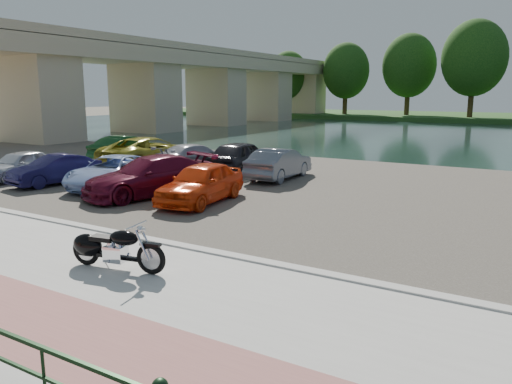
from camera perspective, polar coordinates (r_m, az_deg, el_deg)
ground at (r=10.62m, az=-11.71°, el=-10.09°), size 200.00×200.00×0.00m
promenade at (r=9.95m, az=-15.67°, el=-11.49°), size 60.00×6.00×0.10m
pink_path at (r=9.06m, az=-22.73°, el=-13.92°), size 60.00×2.00×0.01m
kerb at (r=12.05m, az=-5.27°, el=-6.94°), size 60.00×0.30×0.14m
parking_lot at (r=19.82m, az=10.17°, el=0.04°), size 60.00×18.00×0.04m
river at (r=47.87m, az=22.63°, el=5.86°), size 120.00×40.00×0.00m
far_bank at (r=79.60m, az=26.08°, el=7.64°), size 120.00×24.00×0.60m
bridge at (r=59.50m, az=-5.16°, el=12.89°), size 7.00×56.00×8.55m
motorcycle at (r=11.22m, az=-16.45°, el=-6.12°), size 2.31×0.83×1.05m
car_0 at (r=24.50m, az=-25.40°, el=2.81°), size 1.85×3.86×1.27m
car_1 at (r=22.52m, az=-21.96°, el=2.38°), size 1.80×3.88×1.23m
car_2 at (r=21.06m, az=-16.08°, el=2.25°), size 3.08×4.94×1.27m
car_3 at (r=18.94m, az=-12.00°, el=1.78°), size 3.55×5.47×1.47m
car_4 at (r=17.50m, az=-6.32°, el=1.07°), size 2.13×4.28×1.40m
car_5 at (r=28.60m, az=-14.46°, el=4.80°), size 1.72×4.48×1.46m
car_6 at (r=26.52m, az=-12.03°, el=4.52°), size 2.91×5.71×1.54m
car_7 at (r=25.31m, az=-6.92°, el=4.06°), size 2.59×4.63×1.27m
car_8 at (r=24.03m, az=-1.74°, el=4.08°), size 2.16×4.65×1.54m
car_9 at (r=22.27m, az=2.66°, el=3.27°), size 1.61×4.20×1.37m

